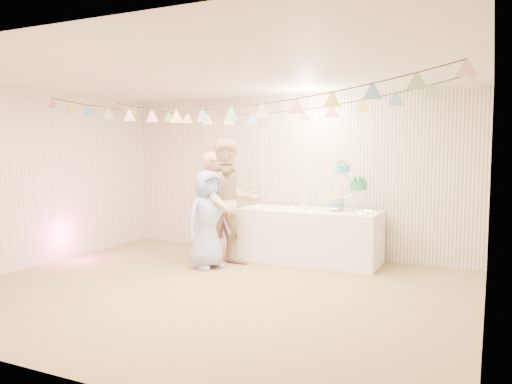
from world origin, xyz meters
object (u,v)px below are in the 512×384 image
at_px(table, 309,236).
at_px(person_adult_b, 230,202).
at_px(person_child, 208,219).
at_px(person_adult_a, 215,206).
at_px(cake_stand, 346,191).

xyz_separation_m(table, person_adult_b, (-0.97, -0.76, 0.54)).
relative_size(person_adult_b, person_child, 1.33).
relative_size(table, person_child, 1.51).
bearing_deg(person_adult_b, person_adult_a, 97.20).
distance_m(table, person_child, 1.59).
height_order(cake_stand, person_adult_a, person_adult_a).
bearing_deg(table, person_adult_a, -160.70).
bearing_deg(person_child, person_adult_b, -17.53).
relative_size(table, person_adult_a, 1.27).
xyz_separation_m(cake_stand, person_adult_a, (-1.93, -0.53, -0.26)).
bearing_deg(person_child, table, -25.87).
bearing_deg(person_child, person_adult_a, 43.53).
distance_m(cake_stand, person_adult_b, 1.73).
height_order(table, person_adult_a, person_adult_a).
distance_m(cake_stand, person_adult_a, 2.02).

